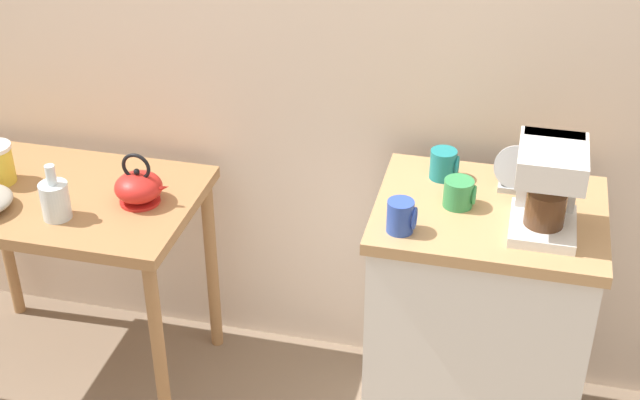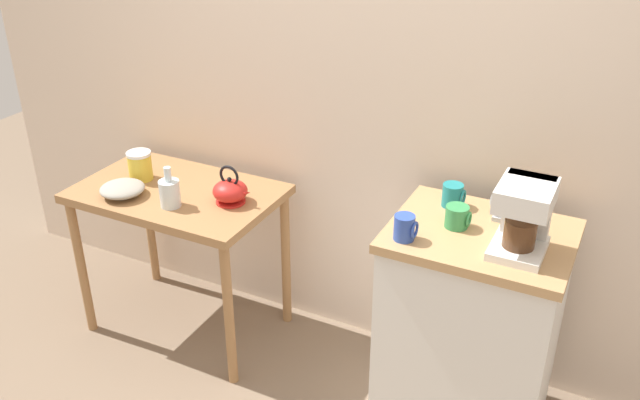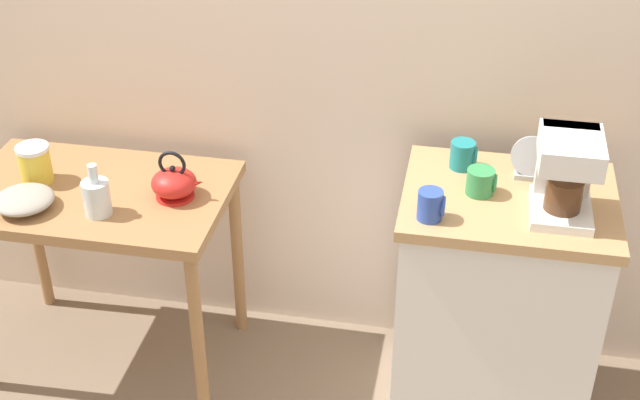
{
  "view_description": "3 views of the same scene",
  "coord_description": "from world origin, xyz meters",
  "views": [
    {
      "loc": [
        0.69,
        -2.27,
        2.28
      ],
      "look_at": [
        0.14,
        -0.01,
        0.86
      ],
      "focal_mm": 50.77,
      "sensor_mm": 36.0,
      "label": 1
    },
    {
      "loc": [
        1.08,
        -2.2,
        2.15
      ],
      "look_at": [
        0.0,
        -0.04,
        0.9
      ],
      "focal_mm": 38.26,
      "sensor_mm": 36.0,
      "label": 2
    },
    {
      "loc": [
        0.5,
        -2.37,
        2.34
      ],
      "look_at": [
        0.06,
        -0.06,
        0.85
      ],
      "focal_mm": 48.92,
      "sensor_mm": 36.0,
      "label": 3
    }
  ],
  "objects": [
    {
      "name": "ground_plane",
      "position": [
        0.0,
        0.0,
        0.0
      ],
      "size": [
        8.0,
        8.0,
        0.0
      ],
      "primitive_type": "plane",
      "color": "#7A6651"
    },
    {
      "name": "wooden_table",
      "position": [
        -0.75,
        -0.01,
        0.66
      ],
      "size": [
        0.92,
        0.58,
        0.76
      ],
      "color": "#9E7044",
      "rests_on": "ground_plane"
    },
    {
      "name": "kitchen_counter",
      "position": [
        0.65,
        -0.01,
        0.45
      ],
      "size": [
        0.66,
        0.53,
        0.9
      ],
      "color": "white",
      "rests_on": "ground_plane"
    },
    {
      "name": "bowl_stoneware",
      "position": [
        -0.92,
        -0.16,
        0.79
      ],
      "size": [
        0.2,
        0.2,
        0.06
      ],
      "color": "#9E998C",
      "rests_on": "wooden_table"
    },
    {
      "name": "teakettle",
      "position": [
        -0.46,
        -0.0,
        0.82
      ],
      "size": [
        0.19,
        0.15,
        0.18
      ],
      "color": "red",
      "rests_on": "wooden_table"
    },
    {
      "name": "glass_carafe_vase",
      "position": [
        -0.67,
        -0.14,
        0.82
      ],
      "size": [
        0.09,
        0.09,
        0.18
      ],
      "color": "silver",
      "rests_on": "wooden_table"
    },
    {
      "name": "canister_enamel",
      "position": [
        -0.96,
        0.01,
        0.83
      ],
      "size": [
        0.11,
        0.11,
        0.14
      ],
      "color": "gold",
      "rests_on": "wooden_table"
    },
    {
      "name": "coffee_maker",
      "position": [
        0.79,
        -0.07,
        1.04
      ],
      "size": [
        0.18,
        0.22,
        0.26
      ],
      "color": "white",
      "rests_on": "kitchen_counter"
    },
    {
      "name": "mug_blue",
      "position": [
        0.41,
        -0.19,
        0.95
      ],
      "size": [
        0.08,
        0.08,
        0.09
      ],
      "color": "#2D4CAD",
      "rests_on": "kitchen_counter"
    },
    {
      "name": "mug_tall_green",
      "position": [
        0.55,
        -0.01,
        0.94
      ],
      "size": [
        0.09,
        0.09,
        0.08
      ],
      "color": "#338C4C",
      "rests_on": "kitchen_counter"
    },
    {
      "name": "mug_dark_teal",
      "position": [
        0.49,
        0.14,
        0.95
      ],
      "size": [
        0.09,
        0.08,
        0.09
      ],
      "color": "teal",
      "rests_on": "kitchen_counter"
    },
    {
      "name": "table_clock",
      "position": [
        0.7,
        0.12,
        0.96
      ],
      "size": [
        0.13,
        0.06,
        0.14
      ],
      "color": "#B2B5BA",
      "rests_on": "kitchen_counter"
    }
  ]
}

